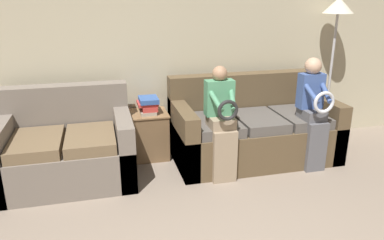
% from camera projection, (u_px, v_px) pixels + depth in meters
% --- Properties ---
extents(wall_back, '(7.96, 0.06, 2.55)m').
position_uv_depth(wall_back, '(161.00, 45.00, 4.38)').
color(wall_back, '#BCB293').
rests_on(wall_back, ground_plane).
extents(couch_main, '(1.86, 0.94, 0.94)m').
position_uv_depth(couch_main, '(252.00, 130.00, 4.38)').
color(couch_main, brown).
rests_on(couch_main, ground_plane).
extents(couch_side, '(1.34, 0.96, 0.93)m').
position_uv_depth(couch_side, '(67.00, 149.00, 3.87)').
color(couch_side, '#70665B').
rests_on(couch_side, ground_plane).
extents(child_left_seated, '(0.30, 0.37, 1.17)m').
position_uv_depth(child_left_seated, '(222.00, 119.00, 3.80)').
color(child_left_seated, gray).
rests_on(child_left_seated, ground_plane).
extents(child_right_seated, '(0.27, 0.38, 1.21)m').
position_uv_depth(child_right_seated, '(313.00, 108.00, 4.03)').
color(child_right_seated, '#56565B').
rests_on(child_right_seated, ground_plane).
extents(side_shelf, '(0.42, 0.45, 0.55)m').
position_uv_depth(side_shelf, '(150.00, 134.00, 4.40)').
color(side_shelf, brown).
rests_on(side_shelf, ground_plane).
extents(book_stack, '(0.23, 0.30, 0.18)m').
position_uv_depth(book_stack, '(148.00, 105.00, 4.28)').
color(book_stack, gray).
rests_on(book_stack, side_shelf).
extents(floor_lamp, '(0.36, 0.36, 1.81)m').
position_uv_depth(floor_lamp, '(337.00, 18.00, 4.53)').
color(floor_lamp, '#2D2B28').
rests_on(floor_lamp, ground_plane).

